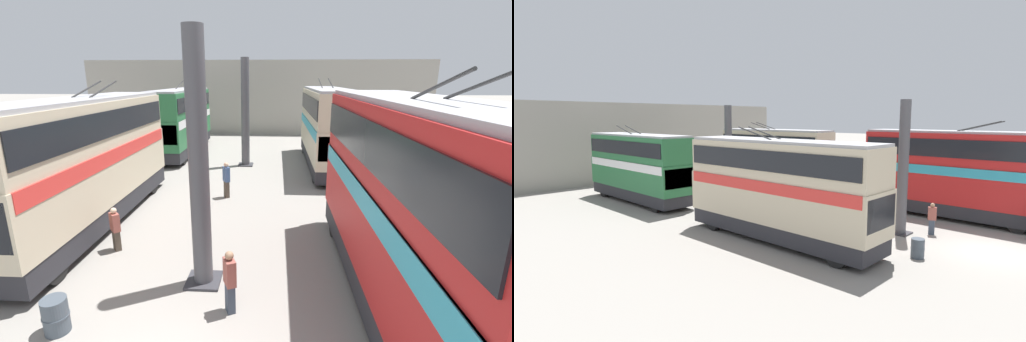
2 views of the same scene
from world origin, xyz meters
TOP-DOWN VIEW (x-y plane):
  - ground_plane at (0.00, 0.00)m, footprint 240.00×240.00m
  - depot_back_wall at (31.89, 0.00)m, footprint 0.50×36.00m
  - support_column_near at (4.35, 0.00)m, footprint 1.00×1.00m
  - support_column_far at (18.37, 0.00)m, footprint 1.00×1.00m
  - bus_left_near at (3.64, -5.41)m, footprint 10.86×2.54m
  - bus_left_far at (18.58, -5.41)m, footprint 11.06×2.54m
  - bus_right_mid at (8.21, 5.41)m, footprint 11.14×2.54m
  - bus_right_far at (22.13, 5.41)m, footprint 10.60×2.54m
  - person_by_right_row at (6.09, 3.42)m, footprint 0.47×0.46m
  - person_aisle_midway at (11.73, 0.37)m, footprint 0.48×0.42m
  - person_aisle_foreground at (3.07, -0.96)m, footprint 0.48×0.39m
  - oil_drum at (2.10, 3.04)m, footprint 0.61×0.61m

SIDE VIEW (x-z plane):
  - ground_plane at x=0.00m, z-range 0.00..0.00m
  - oil_drum at x=2.10m, z-range 0.00..0.88m
  - person_by_right_row at x=6.09m, z-range 0.04..1.61m
  - person_aisle_foreground at x=3.07m, z-range 0.05..1.76m
  - person_aisle_midway at x=11.73m, z-range 0.06..1.88m
  - bus_right_far at x=22.13m, z-range 0.04..5.65m
  - bus_right_mid at x=8.21m, z-range 0.05..5.77m
  - bus_left_far at x=18.58m, z-range 0.04..5.83m
  - bus_left_near at x=3.64m, z-range 0.05..6.06m
  - support_column_near at x=4.35m, z-range -0.12..6.99m
  - support_column_far at x=18.37m, z-range -0.12..6.99m
  - depot_back_wall at x=31.89m, z-range 0.00..7.59m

